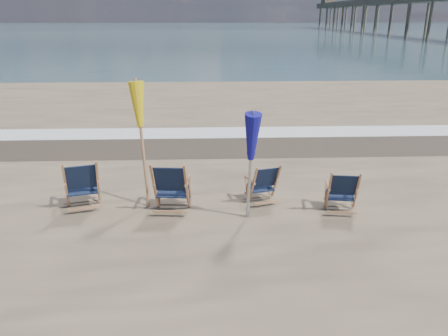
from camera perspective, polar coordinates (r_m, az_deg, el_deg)
The scene contains 10 objects.
ocean at distance 133.60m, azimuth -2.32°, elevation 17.70°, with size 400.00×400.00×0.00m, color #3D5B65.
surf_foam at distance 14.32m, azimuth -1.00°, elevation 4.66°, with size 200.00×1.40×0.01m, color silver.
wet_sand_strip at distance 12.87m, azimuth -0.84°, elevation 2.98°, with size 200.00×2.60×0.00m, color #42362A.
beach_chair_0 at distance 8.82m, azimuth -16.13°, elevation -1.96°, with size 0.68×0.76×1.06m, color #121C35, non-canonical shape.
beach_chair_1 at distance 8.25m, azimuth -4.93°, elevation -2.64°, with size 0.70×0.79×1.09m, color #121C35, non-canonical shape.
beach_chair_2 at distance 8.82m, azimuth 6.85°, elevation -1.93°, with size 0.57×0.64×0.88m, color #121C35, non-canonical shape.
beach_chair_3 at distance 8.59m, azimuth 16.93°, elevation -3.13°, with size 0.59×0.66×0.92m, color #121C35, non-canonical shape.
umbrella_yellow at distance 8.41m, azimuth -10.84°, elevation 7.21°, with size 0.30×0.30×2.45m.
umbrella_blue at distance 7.64m, azimuth 3.48°, elevation 3.64°, with size 0.30×0.30×2.08m.
fishing_pier at distance 88.30m, azimuth 24.69°, elevation 18.30°, with size 4.40×140.00×9.30m, color brown, non-canonical shape.
Camera 1 is at (-0.32, -5.55, 3.61)m, focal length 35.00 mm.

